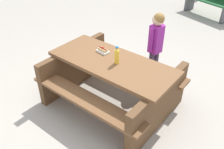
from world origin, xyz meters
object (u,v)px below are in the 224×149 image
soda_bottle (117,56)px  hotdog_tray (103,51)px  child_in_coat (156,39)px  picnic_table (112,79)px

soda_bottle → hotdog_tray: size_ratio=1.24×
hotdog_tray → child_in_coat: size_ratio=0.17×
soda_bottle → child_in_coat: bearing=-106.2°
hotdog_tray → child_in_coat: 0.92m
soda_bottle → child_in_coat: (-0.26, -0.90, -0.10)m
child_in_coat → soda_bottle: bearing=73.8°
picnic_table → hotdog_tray: bearing=-34.7°
hotdog_tray → child_in_coat: bearing=-128.4°
hotdog_tray → child_in_coat: (-0.57, -0.72, -0.01)m
soda_bottle → hotdog_tray: 0.37m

